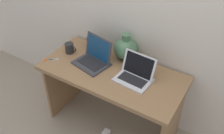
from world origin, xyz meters
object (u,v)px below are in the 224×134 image
(pen_cup, at_px, (91,42))
(power_brick, at_px, (106,132))
(green_vase, at_px, (126,48))
(scissors, at_px, (48,60))
(laptop_right, at_px, (136,73))
(coffee_mug, at_px, (70,48))
(laptop_left, at_px, (95,57))

(pen_cup, distance_m, power_brick, 0.95)
(green_vase, height_order, power_brick, green_vase)
(scissors, bearing_deg, laptop_right, 13.21)
(pen_cup, height_order, power_brick, pen_cup)
(coffee_mug, distance_m, power_brick, 0.95)
(coffee_mug, bearing_deg, pen_cup, 55.07)
(coffee_mug, xyz_separation_m, power_brick, (0.53, -0.17, -0.78))
(green_vase, relative_size, pen_cup, 1.41)
(power_brick, bearing_deg, laptop_right, 35.94)
(green_vase, bearing_deg, laptop_right, -45.05)
(green_vase, distance_m, scissors, 0.76)
(laptop_left, distance_m, pen_cup, 0.26)
(scissors, height_order, power_brick, scissors)
(laptop_right, distance_m, coffee_mug, 0.74)
(scissors, bearing_deg, coffee_mug, 64.18)
(coffee_mug, bearing_deg, laptop_right, -1.02)
(pen_cup, bearing_deg, power_brick, -41.03)
(laptop_left, relative_size, power_brick, 5.07)
(coffee_mug, height_order, power_brick, coffee_mug)
(laptop_left, height_order, laptop_right, laptop_left)
(scissors, bearing_deg, pen_cup, 59.77)
(laptop_right, relative_size, pen_cup, 1.73)
(green_vase, relative_size, coffee_mug, 2.04)
(laptop_left, distance_m, scissors, 0.46)
(pen_cup, bearing_deg, laptop_right, -17.49)
(laptop_left, distance_m, power_brick, 0.84)
(laptop_left, bearing_deg, laptop_right, -1.09)
(laptop_left, xyz_separation_m, laptop_right, (0.44, -0.01, -0.01))
(coffee_mug, height_order, pen_cup, pen_cup)
(laptop_right, distance_m, pen_cup, 0.64)
(green_vase, relative_size, scissors, 1.99)
(laptop_right, relative_size, green_vase, 1.22)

